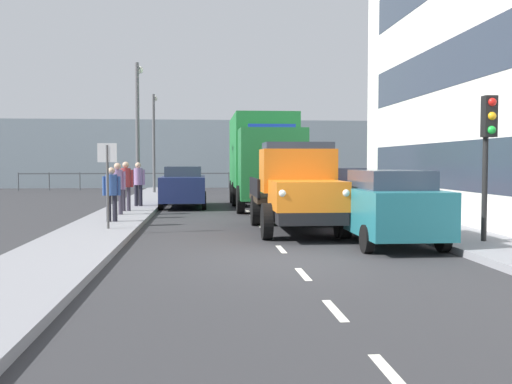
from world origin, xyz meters
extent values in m
plane|color=#2D2D30|center=(0.00, -9.11, 0.00)|extent=(80.00, 80.00, 0.00)
cube|color=gray|center=(-4.50, -9.11, 0.07)|extent=(2.02, 39.96, 0.15)
cube|color=gray|center=(4.50, -9.11, 0.07)|extent=(2.02, 39.96, 0.15)
cube|color=silver|center=(0.00, 6.29, 0.00)|extent=(0.12, 1.10, 0.01)
cube|color=silver|center=(0.00, 4.03, 0.00)|extent=(0.12, 1.10, 0.01)
cube|color=silver|center=(0.00, 1.61, 0.00)|extent=(0.12, 1.10, 0.01)
cube|color=silver|center=(0.00, -1.21, 0.00)|extent=(0.12, 1.10, 0.01)
cube|color=silver|center=(0.00, -3.44, 0.00)|extent=(0.12, 1.10, 0.01)
cube|color=silver|center=(0.00, -5.79, 0.00)|extent=(0.12, 1.10, 0.01)
cube|color=silver|center=(0.00, -8.68, 0.00)|extent=(0.12, 1.10, 0.01)
cube|color=silver|center=(0.00, -10.96, 0.00)|extent=(0.12, 1.10, 0.01)
cube|color=silver|center=(0.00, -13.82, 0.00)|extent=(0.12, 1.10, 0.01)
cube|color=silver|center=(0.00, -16.22, 0.00)|extent=(0.12, 1.10, 0.01)
cube|color=silver|center=(0.00, -19.20, 0.00)|extent=(0.12, 1.10, 0.01)
cube|color=silver|center=(0.00, -22.01, 0.00)|extent=(0.12, 1.10, 0.01)
cube|color=silver|center=(0.00, -24.77, 0.00)|extent=(0.12, 1.10, 0.01)
cube|color=#2D3847|center=(-5.54, -3.14, 1.80)|extent=(0.08, 18.23, 1.40)
cube|color=#2D3847|center=(-5.54, -3.14, 4.80)|extent=(0.08, 18.23, 1.40)
cube|color=#84939E|center=(0.00, -32.09, 2.50)|extent=(80.00, 0.80, 5.00)
cylinder|color=#4C5156|center=(-14.00, -28.49, 0.60)|extent=(0.08, 0.08, 1.20)
cylinder|color=#4C5156|center=(-12.00, -28.49, 0.60)|extent=(0.08, 0.08, 1.20)
cylinder|color=#4C5156|center=(-10.00, -28.49, 0.60)|extent=(0.08, 0.08, 1.20)
cylinder|color=#4C5156|center=(-8.00, -28.49, 0.60)|extent=(0.08, 0.08, 1.20)
cylinder|color=#4C5156|center=(-6.00, -28.49, 0.60)|extent=(0.08, 0.08, 1.20)
cylinder|color=#4C5156|center=(-4.00, -28.49, 0.60)|extent=(0.08, 0.08, 1.20)
cylinder|color=#4C5156|center=(-2.00, -28.49, 0.60)|extent=(0.08, 0.08, 1.20)
cylinder|color=#4C5156|center=(0.00, -28.49, 0.60)|extent=(0.08, 0.08, 1.20)
cylinder|color=#4C5156|center=(2.00, -28.49, 0.60)|extent=(0.08, 0.08, 1.20)
cylinder|color=#4C5156|center=(4.00, -28.49, 0.60)|extent=(0.08, 0.08, 1.20)
cylinder|color=#4C5156|center=(6.00, -28.49, 0.60)|extent=(0.08, 0.08, 1.20)
cylinder|color=#4C5156|center=(8.00, -28.49, 0.60)|extent=(0.08, 0.08, 1.20)
cylinder|color=#4C5156|center=(10.00, -28.49, 0.60)|extent=(0.08, 0.08, 1.20)
cylinder|color=#4C5156|center=(12.00, -28.49, 0.60)|extent=(0.08, 0.08, 1.20)
cylinder|color=#4C5156|center=(14.00, -28.49, 0.60)|extent=(0.08, 0.08, 1.20)
cube|color=#4C5156|center=(0.00, -28.49, 1.12)|extent=(28.00, 0.08, 0.08)
cube|color=black|center=(-0.82, -4.50, 0.60)|extent=(1.64, 5.60, 0.30)
cube|color=orange|center=(-0.82, -2.65, 1.10)|extent=(1.72, 1.90, 0.70)
cube|color=silver|center=(-0.82, -1.76, 1.07)|extent=(1.16, 0.08, 0.56)
sphere|color=white|center=(-1.56, -1.76, 1.20)|extent=(0.20, 0.20, 0.20)
sphere|color=white|center=(-0.09, -1.76, 1.20)|extent=(0.20, 0.20, 0.20)
cube|color=orange|center=(-0.82, -4.16, 1.67)|extent=(1.93, 1.34, 1.15)
cube|color=#2D3847|center=(-0.82, -4.16, 2.15)|extent=(1.78, 1.23, 0.56)
cube|color=#2D2319|center=(-0.82, -5.84, 0.83)|extent=(2.10, 2.80, 0.16)
cube|color=black|center=(-1.83, -5.84, 1.15)|extent=(0.08, 2.80, 0.56)
cube|color=black|center=(0.18, -5.84, 1.15)|extent=(0.08, 2.80, 0.56)
cylinder|color=black|center=(-1.79, -2.82, 0.45)|extent=(0.24, 0.90, 0.90)
cylinder|color=black|center=(0.14, -2.82, 0.45)|extent=(0.24, 0.90, 0.90)
cylinder|color=black|center=(-1.79, -6.04, 0.45)|extent=(0.24, 0.90, 0.90)
cylinder|color=black|center=(0.14, -6.04, 0.45)|extent=(0.24, 0.90, 0.90)
cube|color=#1E7033|center=(-0.81, -9.96, 1.82)|extent=(2.40, 2.21, 2.60)
cube|color=#2D3847|center=(-0.81, -9.96, 2.39)|extent=(2.20, 2.04, 0.80)
cube|color=#1933B2|center=(-0.81, -9.96, 3.22)|extent=(1.75, 0.20, 0.16)
cube|color=#1E7033|center=(-0.81, -13.95, 2.37)|extent=(2.50, 5.95, 3.00)
cube|color=black|center=(-0.81, -13.02, 0.70)|extent=(2.00, 8.07, 0.36)
cylinder|color=black|center=(-1.96, -10.04, 0.52)|extent=(0.28, 1.04, 1.04)
cylinder|color=black|center=(0.34, -10.04, 0.52)|extent=(0.28, 1.04, 1.04)
cylinder|color=black|center=(-1.96, -13.66, 0.52)|extent=(0.28, 1.04, 1.04)
cylinder|color=black|center=(0.34, -13.66, 0.52)|extent=(0.28, 1.04, 1.04)
cylinder|color=black|center=(-1.96, -15.78, 0.52)|extent=(0.28, 1.04, 1.04)
cylinder|color=black|center=(0.34, -15.78, 0.52)|extent=(0.28, 1.04, 1.04)
cube|color=#1E6670|center=(-2.54, -1.77, 0.80)|extent=(1.73, 4.00, 1.00)
cube|color=#2D3847|center=(-2.54, -1.57, 1.51)|extent=(1.42, 2.20, 0.42)
cylinder|color=black|center=(-1.72, -3.01, 0.30)|extent=(0.18, 0.60, 0.60)
cylinder|color=black|center=(-3.36, -3.01, 0.30)|extent=(0.18, 0.60, 0.60)
cylinder|color=black|center=(-1.72, -0.53, 0.30)|extent=(0.18, 0.60, 0.60)
cylinder|color=black|center=(-3.36, -0.53, 0.30)|extent=(0.18, 0.60, 0.60)
cube|color=maroon|center=(-2.54, -7.07, 0.80)|extent=(1.65, 3.83, 1.00)
cube|color=#2D3847|center=(-2.54, -6.87, 1.51)|extent=(1.36, 2.11, 0.42)
cylinder|color=black|center=(-1.75, -8.26, 0.30)|extent=(0.18, 0.60, 0.60)
cylinder|color=black|center=(-3.32, -8.26, 0.30)|extent=(0.18, 0.60, 0.60)
cylinder|color=black|center=(-1.75, -5.89, 0.30)|extent=(0.18, 0.60, 0.60)
cylinder|color=black|center=(-3.32, -5.89, 0.30)|extent=(0.18, 0.60, 0.60)
cube|color=slate|center=(-2.54, -12.08, 0.80)|extent=(1.81, 4.39, 1.00)
cube|color=#2D3847|center=(-2.54, -11.88, 1.51)|extent=(1.48, 2.41, 0.42)
cylinder|color=black|center=(-1.68, -13.44, 0.30)|extent=(0.18, 0.60, 0.60)
cylinder|color=black|center=(-3.40, -13.44, 0.30)|extent=(0.18, 0.60, 0.60)
cylinder|color=black|center=(-1.68, -10.71, 0.30)|extent=(0.18, 0.60, 0.60)
cylinder|color=black|center=(-3.40, -10.71, 0.30)|extent=(0.18, 0.60, 0.60)
cube|color=navy|center=(2.54, -13.22, 0.80)|extent=(1.79, 4.41, 1.00)
cube|color=#2D3847|center=(2.54, -13.42, 1.51)|extent=(1.47, 2.42, 0.42)
cylinder|color=black|center=(1.69, -11.85, 0.30)|extent=(0.18, 0.60, 0.60)
cylinder|color=black|center=(3.39, -11.85, 0.30)|extent=(0.18, 0.60, 0.60)
cylinder|color=black|center=(1.69, -14.58, 0.30)|extent=(0.18, 0.60, 0.60)
cylinder|color=black|center=(3.39, -14.58, 0.30)|extent=(0.18, 0.60, 0.60)
cylinder|color=black|center=(4.30, -6.09, 0.54)|extent=(0.14, 0.14, 0.78)
cylinder|color=black|center=(4.48, -6.09, 0.54)|extent=(0.14, 0.14, 0.78)
cylinder|color=#2D4C8C|center=(4.39, -6.09, 1.23)|extent=(0.34, 0.34, 0.61)
cylinder|color=#2D4C8C|center=(4.17, -6.09, 1.20)|extent=(0.09, 0.09, 0.56)
cylinder|color=#2D4C8C|center=(4.61, -6.09, 1.20)|extent=(0.09, 0.09, 0.56)
sphere|color=tan|center=(4.39, -6.09, 1.64)|extent=(0.21, 0.21, 0.21)
cylinder|color=#383342|center=(4.46, -8.40, 0.57)|extent=(0.14, 0.14, 0.84)
cylinder|color=#383342|center=(4.64, -8.40, 0.57)|extent=(0.14, 0.14, 0.84)
cylinder|color=gray|center=(4.55, -8.40, 1.32)|extent=(0.34, 0.34, 0.66)
cylinder|color=gray|center=(4.33, -8.40, 1.29)|extent=(0.09, 0.09, 0.61)
cylinder|color=gray|center=(4.77, -8.40, 1.29)|extent=(0.09, 0.09, 0.61)
sphere|color=tan|center=(4.55, -8.40, 1.76)|extent=(0.23, 0.23, 0.23)
cylinder|color=#383342|center=(4.38, -9.80, 0.58)|extent=(0.14, 0.14, 0.86)
cylinder|color=#383342|center=(4.56, -9.80, 0.58)|extent=(0.14, 0.14, 0.86)
cylinder|color=maroon|center=(4.47, -9.80, 1.35)|extent=(0.34, 0.34, 0.68)
cylinder|color=maroon|center=(4.25, -9.80, 1.31)|extent=(0.09, 0.09, 0.62)
cylinder|color=maroon|center=(4.69, -9.80, 1.31)|extent=(0.09, 0.09, 0.62)
sphere|color=tan|center=(4.47, -9.80, 1.80)|extent=(0.23, 0.23, 0.23)
cylinder|color=black|center=(4.20, -12.10, 0.57)|extent=(0.14, 0.14, 0.84)
cylinder|color=black|center=(4.38, -12.10, 0.57)|extent=(0.14, 0.14, 0.84)
cylinder|color=gray|center=(4.29, -12.10, 1.33)|extent=(0.34, 0.34, 0.67)
cylinder|color=gray|center=(4.07, -12.10, 1.29)|extent=(0.09, 0.09, 0.61)
cylinder|color=gray|center=(4.51, -12.10, 1.29)|extent=(0.09, 0.09, 0.61)
sphere|color=tan|center=(4.29, -12.10, 1.78)|extent=(0.23, 0.23, 0.23)
cylinder|color=black|center=(-4.53, -1.07, 1.75)|extent=(0.12, 0.12, 3.20)
cube|color=black|center=(-4.53, -0.93, 2.90)|extent=(0.28, 0.24, 0.90)
sphere|color=red|center=(-4.53, -0.81, 3.20)|extent=(0.18, 0.18, 0.18)
sphere|color=orange|center=(-4.53, -0.81, 2.90)|extent=(0.18, 0.18, 0.18)
sphere|color=green|center=(-4.53, -0.81, 2.60)|extent=(0.18, 0.18, 0.18)
cylinder|color=#59595B|center=(4.34, -12.53, 3.02)|extent=(0.16, 0.16, 5.74)
cylinder|color=#59595B|center=(4.34, -12.98, 5.79)|extent=(0.10, 0.90, 0.10)
sphere|color=silver|center=(4.34, -13.43, 5.74)|extent=(0.32, 0.32, 0.32)
cylinder|color=#59595B|center=(4.57, -22.65, 2.97)|extent=(0.16, 0.16, 5.65)
cylinder|color=#59595B|center=(4.57, -23.10, 5.70)|extent=(0.10, 0.90, 0.10)
sphere|color=silver|center=(4.57, -23.55, 5.65)|extent=(0.32, 0.32, 0.32)
cylinder|color=#4C4C4C|center=(4.21, -4.26, 1.25)|extent=(0.07, 0.07, 2.20)
cube|color=silver|center=(4.21, -4.26, 2.15)|extent=(0.50, 0.04, 0.50)
camera|label=1|loc=(1.66, 11.27, 1.91)|focal=40.71mm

